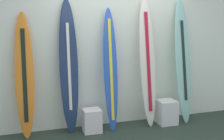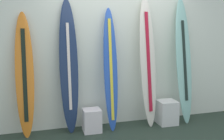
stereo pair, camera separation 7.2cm
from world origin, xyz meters
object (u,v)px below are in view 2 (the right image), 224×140
Objects in this scene: surfboard_navy at (69,67)px; surfboard_sunset at (25,76)px; display_block_left at (167,112)px; surfboard_ivory at (148,62)px; display_block_center at (92,120)px; surfboard_cobalt at (111,69)px; surfboard_seafoam at (184,61)px.

surfboard_sunset is at bearing -179.40° from surfboard_navy.
surfboard_navy is 1.90m from display_block_left.
surfboard_ivory is 1.36m from display_block_center.
surfboard_cobalt is 1.36m from surfboard_seafoam.
surfboard_ivory is 0.69m from surfboard_seafoam.
surfboard_cobalt is 0.89m from display_block_center.
display_block_center is at bearing -171.02° from surfboard_cobalt.
surfboard_seafoam is 5.31× the size of display_block_left.
surfboard_seafoam reaches higher than display_block_center.
surfboard_sunset reaches higher than display_block_center.
display_block_left is (1.68, -0.16, -0.86)m from surfboard_navy.
display_block_center is at bearing -176.97° from surfboard_ivory.
surfboard_seafoam is at bearing -0.74° from surfboard_cobalt.
surfboard_sunset is 0.87× the size of surfboard_ivory.
surfboard_navy reaches higher than surfboard_sunset.
surfboard_ivory is at bearing 3.03° from display_block_center.
surfboard_navy reaches higher than display_block_left.
surfboard_sunset is 2.47m from display_block_left.
surfboard_sunset is 1.35m from surfboard_cobalt.
surfboard_sunset is 0.95× the size of surfboard_cobalt.
surfboard_seafoam is 1.92m from display_block_center.
surfboard_cobalt is at bearing -2.85° from surfboard_sunset.
surfboard_navy is at bearing 159.29° from display_block_center.
display_block_center is (1.01, -0.12, -0.76)m from surfboard_sunset.
surfboard_cobalt is at bearing 179.26° from surfboard_seafoam.
display_block_center is (-0.34, -0.05, -0.82)m from surfboard_cobalt.
surfboard_sunset is 0.69m from surfboard_navy.
display_block_center is (0.34, -0.13, -0.88)m from surfboard_navy.
surfboard_ivory reaches higher than display_block_center.
surfboard_seafoam is at bearing 11.44° from display_block_left.
surfboard_cobalt is 4.82× the size of display_block_left.
display_block_center is (-1.69, -0.04, -0.91)m from surfboard_seafoam.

